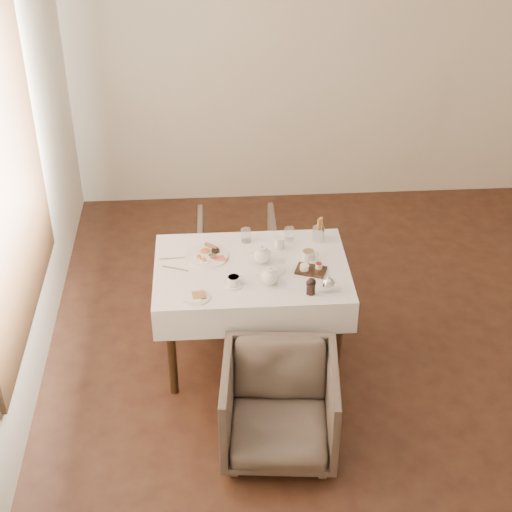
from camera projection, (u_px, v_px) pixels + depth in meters
The scene contains 21 objects.
room at pixel (3, 173), 4.44m from camera, with size 5.00×5.00×5.00m.
table at pixel (251, 281), 5.22m from camera, with size 1.28×0.88×0.75m.
armchair_near at pixel (279, 406), 4.69m from camera, with size 0.68×0.70×0.64m, color #4F433A.
armchair_far at pixel (237, 251), 6.18m from camera, with size 0.60×0.62×0.57m, color #4F433A.
breakfast_plate at pixel (207, 255), 5.25m from camera, with size 0.29×0.29×0.04m.
side_plate at pixel (196, 297), 4.86m from camera, with size 0.17×0.16×0.02m.
teapot_centre at pixel (262, 254), 5.16m from camera, with size 0.17×0.13×0.14m, color white, non-canonical shape.
teapot_front at pixel (270, 275), 4.96m from camera, with size 0.16×0.13×0.13m, color white, non-canonical shape.
creamer at pixel (279, 243), 5.32m from camera, with size 0.07×0.07×0.08m, color white.
teacup_near at pixel (234, 281), 4.97m from camera, with size 0.13×0.13×0.06m.
teacup_far at pixel (308, 256), 5.21m from camera, with size 0.13×0.13×0.07m.
glass_left at pixel (246, 235), 5.39m from camera, with size 0.07×0.07×0.10m, color silver.
glass_mid at pixel (281, 267), 5.07m from camera, with size 0.06×0.06×0.09m, color silver.
glass_right at pixel (289, 234), 5.40m from camera, with size 0.07×0.07×0.10m, color silver.
condiment_board at pixel (311, 269), 5.10m from camera, with size 0.22×0.19×0.05m.
pepper_mill_left at pixel (311, 286), 4.87m from camera, with size 0.06×0.06×0.12m, color black, non-canonical shape.
pepper_mill_right at pixel (310, 287), 4.88m from camera, with size 0.05×0.05×0.11m, color black, non-canonical shape.
silver_pot at pixel (328, 283), 4.90m from camera, with size 0.10×0.08×0.11m, color white, non-canonical shape.
fries_cup at pixel (319, 230), 5.39m from camera, with size 0.08×0.08×0.18m.
cutlery_fork at pixel (173, 258), 5.23m from camera, with size 0.01×0.18×0.00m, color silver.
cutlery_knife at pixel (175, 269), 5.13m from camera, with size 0.01×0.19×0.00m, color silver.
Camera 1 is at (-1.05, -4.04, 3.67)m, focal length 55.00 mm.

